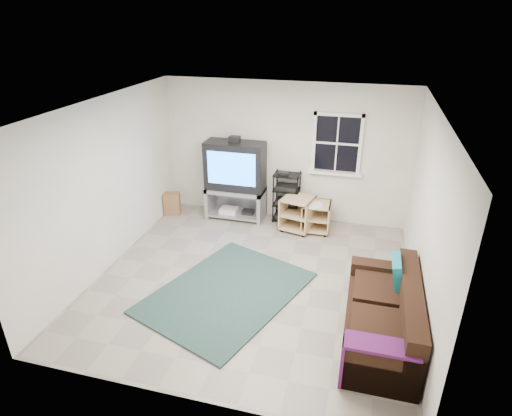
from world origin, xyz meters
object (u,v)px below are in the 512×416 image
(av_rack, at_px, (286,200))
(side_table_right, at_px, (316,214))
(sofa, at_px, (384,319))
(tv_unit, at_px, (235,174))
(side_table_left, at_px, (298,212))

(av_rack, distance_m, side_table_right, 0.67)
(side_table_right, bearing_deg, sofa, -66.12)
(tv_unit, xyz_separation_m, sofa, (2.77, -2.83, -0.59))
(av_rack, bearing_deg, side_table_left, -45.02)
(side_table_left, relative_size, sofa, 0.34)
(sofa, bearing_deg, side_table_left, 119.65)
(av_rack, distance_m, side_table_left, 0.41)
(side_table_right, bearing_deg, tv_unit, 174.26)
(side_table_left, xyz_separation_m, sofa, (1.51, -2.65, -0.03))
(av_rack, relative_size, side_table_right, 1.71)
(side_table_left, height_order, sofa, sofa)
(tv_unit, distance_m, side_table_right, 1.69)
(side_table_right, relative_size, sofa, 0.30)
(tv_unit, relative_size, sofa, 0.86)
(side_table_right, height_order, sofa, sofa)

